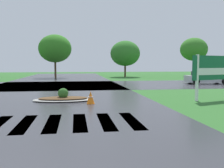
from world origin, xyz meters
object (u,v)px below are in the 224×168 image
object	(u,v)px
median_island	(63,98)
car_dark_suv	(206,78)
estate_billboard	(213,70)
traffic_cone	(91,98)

from	to	relation	value
median_island	car_dark_suv	distance (m)	17.03
estate_billboard	traffic_cone	distance (m)	6.89
estate_billboard	traffic_cone	xyz separation A→B (m)	(-6.74, -0.53, -1.35)
median_island	estate_billboard	bearing A→B (deg)	-5.16
estate_billboard	median_island	size ratio (longest dim) A/B	0.87
car_dark_suv	traffic_cone	bearing A→B (deg)	-131.38
estate_billboard	median_island	bearing A→B (deg)	-24.15
car_dark_suv	estate_billboard	bearing A→B (deg)	-111.24
car_dark_suv	median_island	bearing A→B (deg)	-137.71
traffic_cone	median_island	bearing A→B (deg)	137.86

